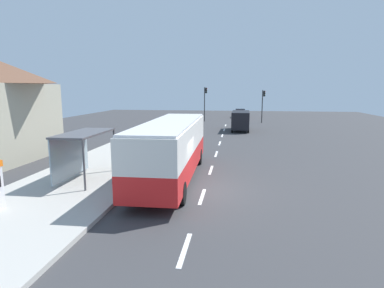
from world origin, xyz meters
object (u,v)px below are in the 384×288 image
at_px(white_van, 241,119).
at_px(recycling_bin_yellow, 136,160).
at_px(recycling_bin_blue, 133,163).
at_px(sedan_near, 240,113).
at_px(traffic_light_far_side, 205,99).
at_px(bus_shelter, 79,143).
at_px(bus, 171,147).
at_px(recycling_bin_orange, 140,158).
at_px(traffic_light_near_side, 263,101).

xyz_separation_m(white_van, recycling_bin_yellow, (-6.40, -20.34, -0.69)).
bearing_deg(recycling_bin_blue, sedan_near, 80.63).
xyz_separation_m(recycling_bin_blue, traffic_light_far_side, (1.10, 31.61, 2.80)).
distance_m(sedan_near, recycling_bin_blue, 39.93).
bearing_deg(sedan_near, bus_shelter, -101.89).
height_order(sedan_near, recycling_bin_blue, sedan_near).
bearing_deg(white_van, recycling_bin_blue, -106.92).
bearing_deg(bus, recycling_bin_blue, 159.88).
distance_m(recycling_bin_blue, traffic_light_far_side, 31.75).
bearing_deg(recycling_bin_orange, sedan_near, 80.29).
height_order(white_van, bus_shelter, bus_shelter).
xyz_separation_m(recycling_bin_orange, bus_shelter, (-2.21, -3.38, 1.44)).
height_order(recycling_bin_yellow, recycling_bin_orange, same).
bearing_deg(traffic_light_near_side, white_van, -108.68).
bearing_deg(recycling_bin_blue, traffic_light_near_side, 72.52).
xyz_separation_m(recycling_bin_blue, recycling_bin_yellow, (0.00, 0.70, 0.00)).
xyz_separation_m(white_van, sedan_near, (0.10, 18.36, -0.55)).
distance_m(white_van, sedan_near, 18.36).
distance_m(recycling_bin_blue, traffic_light_near_side, 32.40).
distance_m(white_van, traffic_light_far_side, 12.01).
bearing_deg(traffic_light_near_side, recycling_bin_blue, -107.48).
height_order(white_van, traffic_light_far_side, traffic_light_far_side).
height_order(traffic_light_far_side, bus_shelter, traffic_light_far_side).
xyz_separation_m(sedan_near, traffic_light_near_side, (3.20, -8.59, 2.40)).
distance_m(recycling_bin_orange, traffic_light_near_side, 31.07).
relative_size(bus, white_van, 2.11).
bearing_deg(traffic_light_near_side, traffic_light_far_side, 174.69).
height_order(recycling_bin_yellow, bus_shelter, bus_shelter).
bearing_deg(traffic_light_far_side, recycling_bin_blue, -91.99).
bearing_deg(traffic_light_far_side, recycling_bin_orange, -92.08).
relative_size(bus, recycling_bin_yellow, 11.63).
height_order(sedan_near, traffic_light_far_side, traffic_light_far_side).
distance_m(sedan_near, recycling_bin_yellow, 39.24).
bearing_deg(white_van, recycling_bin_orange, -108.05).
xyz_separation_m(bus, sedan_near, (4.01, 40.31, -1.05)).
relative_size(traffic_light_far_side, bus_shelter, 1.31).
xyz_separation_m(traffic_light_near_side, bus_shelter, (-11.91, -32.79, -1.09)).
relative_size(white_van, traffic_light_far_side, 1.00).
xyz_separation_m(sedan_near, bus_shelter, (-8.71, -41.38, 1.31)).
xyz_separation_m(recycling_bin_orange, traffic_light_far_side, (1.10, 30.21, 2.80)).
bearing_deg(recycling_bin_yellow, bus, -32.93).
bearing_deg(bus_shelter, recycling_bin_blue, 41.82).
bearing_deg(recycling_bin_blue, white_van, 73.08).
bearing_deg(traffic_light_far_side, recycling_bin_yellow, -92.03).
relative_size(recycling_bin_yellow, recycling_bin_orange, 1.00).
distance_m(bus, bus_shelter, 4.83).
bearing_deg(traffic_light_far_side, traffic_light_near_side, -5.31).
bearing_deg(bus_shelter, sedan_near, 78.11).
relative_size(recycling_bin_yellow, bus_shelter, 0.24).
bearing_deg(bus, recycling_bin_orange, 137.10).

